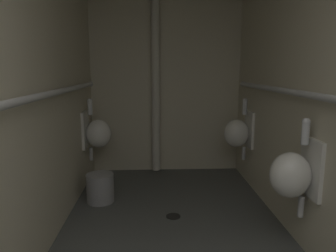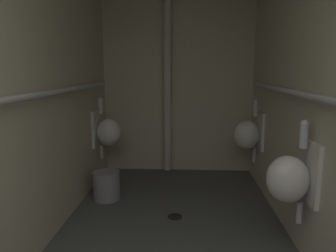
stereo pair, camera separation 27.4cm
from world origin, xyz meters
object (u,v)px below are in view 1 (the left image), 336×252
Objects in this scene: urinal_right_far at (238,132)px; waste_bin at (100,188)px; urinal_right_mid at (293,173)px; floor_drain at (173,216)px; urinal_left_mid at (97,133)px; standpipe_back_wall at (156,75)px.

urinal_right_far is 1.74m from waste_bin.
floor_drain is at bearing 141.73° from urinal_right_mid.
urinal_right_mid is at bearing -90.00° from urinal_right_far.
urinal_right_far is at bearing -1.95° from urinal_left_mid.
standpipe_back_wall reaches higher than floor_drain.
standpipe_back_wall reaches higher than urinal_right_far.
waste_bin reaches higher than floor_drain.
urinal_right_far is 5.39× the size of floor_drain.
waste_bin is at bearing -163.50° from urinal_right_far.
standpipe_back_wall is 18.57× the size of floor_drain.
urinal_right_far is (0.00, 1.53, 0.00)m from urinal_right_mid.
waste_bin is at bearing 146.62° from urinal_right_mid.
urinal_left_mid is 5.39× the size of floor_drain.
waste_bin is at bearing -78.33° from urinal_left_mid.
waste_bin is at bearing 152.77° from floor_drain.
standpipe_back_wall is (0.72, 0.45, 0.68)m from urinal_left_mid.
standpipe_back_wall is at bearing 58.30° from waste_bin.
standpipe_back_wall is 8.54× the size of waste_bin.
urinal_right_far is 2.48× the size of waste_bin.
floor_drain is 0.46× the size of waste_bin.
standpipe_back_wall is 1.91m from floor_drain.
standpipe_back_wall is (-0.99, 0.51, 0.68)m from urinal_right_far.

